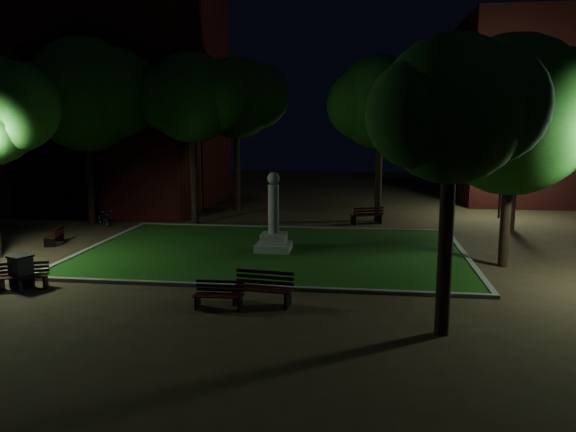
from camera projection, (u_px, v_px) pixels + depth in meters
name	position (u px, v px, depth m)	size (l,w,h in m)	color
ground	(265.00, 264.00, 20.93)	(80.00, 80.00, 0.00)	#402E1E
lawn	(274.00, 251.00, 22.88)	(15.00, 10.00, 0.08)	#1A4610
lawn_kerb	(274.00, 251.00, 22.88)	(15.40, 10.40, 0.12)	slate
monument	(274.00, 229.00, 22.73)	(1.40, 1.40, 3.20)	#9D9790
building_main	(54.00, 88.00, 35.25)	(20.00, 12.00, 15.00)	#4B1311
tree_north_wl	(194.00, 98.00, 27.91)	(5.53, 4.52, 8.70)	black
tree_north_er	(383.00, 103.00, 29.12)	(5.94, 4.85, 8.67)	black
tree_ne	(519.00, 129.00, 26.87)	(4.77, 3.89, 6.87)	black
tree_east	(516.00, 115.00, 19.71)	(6.92, 5.65, 8.31)	black
tree_se	(455.00, 110.00, 13.15)	(4.33, 3.54, 7.32)	black
tree_nw	(87.00, 95.00, 28.20)	(6.99, 5.71, 9.46)	black
tree_far_north	(238.00, 98.00, 32.48)	(5.76, 4.70, 8.96)	black
lamppost_nw	(90.00, 167.00, 30.34)	(1.18, 0.28, 4.00)	black
lamppost_ne	(502.00, 163.00, 30.56)	(1.18, 0.28, 4.36)	black
bench_near_left	(219.00, 296.00, 15.97)	(1.42, 0.52, 0.78)	black
bench_near_right	(263.00, 289.00, 16.29)	(1.82, 0.82, 0.96)	black
bench_west_near	(24.00, 277.00, 17.86)	(1.58, 0.98, 0.82)	black
bench_left_side	(55.00, 236.00, 24.35)	(0.78, 1.45, 0.76)	black
bench_far_side	(367.00, 216.00, 29.13)	(1.75, 1.17, 0.91)	black
trash_bin	(21.00, 271.00, 17.94)	(0.82, 0.82, 1.06)	black
bicycle	(104.00, 218.00, 28.63)	(0.54, 1.56, 0.82)	black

